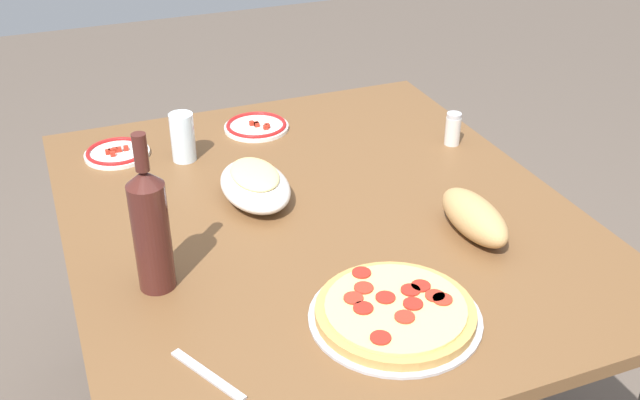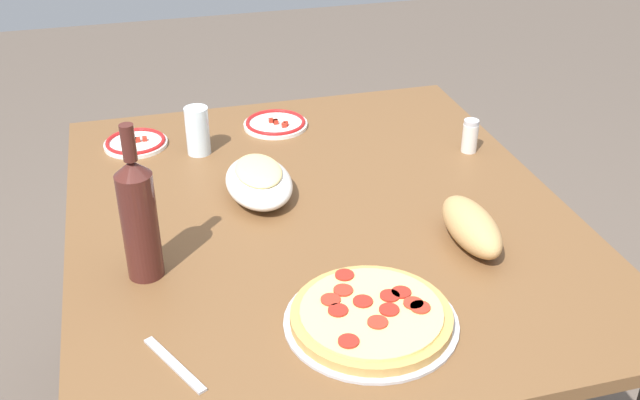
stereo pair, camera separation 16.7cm
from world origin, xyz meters
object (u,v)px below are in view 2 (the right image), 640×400
Objects in this scene: pepperoni_pizza at (371,317)px; bread_loaf at (471,226)px; wine_bottle at (139,217)px; spice_shaker at (470,136)px; water_glass at (198,131)px; side_plate_near at (275,124)px; side_plate_far at (136,143)px; dining_table at (320,250)px; baked_pasta_dish at (259,180)px.

pepperoni_pizza is 1.45× the size of bread_loaf.
wine_bottle reaches higher than spice_shaker.
side_plate_near is (0.11, -0.22, -0.05)m from water_glass.
side_plate_far is (0.08, 0.16, -0.05)m from water_glass.
water_glass is (0.36, 0.22, 0.17)m from dining_table.
side_plate_far is (0.59, -0.01, -0.12)m from wine_bottle.
pepperoni_pizza reaches higher than dining_table.
side_plate_far is at bearing 37.50° from baked_pasta_dish.
baked_pasta_dish is 1.93× the size of water_glass.
side_plate_near is at bearing -32.66° from wine_bottle.
dining_table is 0.60m from side_plate_far.
wine_bottle is 0.60m from side_plate_far.
pepperoni_pizza is 0.75m from spice_shaker.
bread_loaf is (-0.20, -0.27, 0.15)m from dining_table.
side_plate_near is at bearing -0.78° from pepperoni_pizza.
side_plate_far is (0.45, 0.38, 0.11)m from dining_table.
pepperoni_pizza is 2.53× the size of water_glass.
side_plate_far is at bearing 61.53° from water_glass.
side_plate_far is (0.34, 0.26, -0.03)m from baked_pasta_dish.
baked_pasta_dish is at bearing -157.52° from water_glass.
baked_pasta_dish reaches higher than side_plate_far.
water_glass is at bearing 15.47° from pepperoni_pizza.
wine_bottle is at bearing 131.91° from baked_pasta_dish.
wine_bottle is 1.83× the size of side_plate_near.
dining_table is at bearing -132.37° from baked_pasta_dish.
wine_bottle is 1.48× the size of bread_loaf.
pepperoni_pizza is at bearing -164.53° from water_glass.
side_plate_near is at bearing -64.58° from water_glass.
side_plate_far is 0.76× the size of bread_loaf.
bread_loaf is at bearing -55.52° from pepperoni_pizza.
side_plate_near is (0.36, -0.12, -0.03)m from baked_pasta_dish.
bread_loaf is at bearing -128.87° from baked_pasta_dish.
wine_bottle is 1.95× the size of side_plate_far.
spice_shaker is (-0.17, -0.67, -0.02)m from water_glass.
side_plate_near is at bearing -17.76° from baked_pasta_dish.
pepperoni_pizza is 0.51m from baked_pasta_dish.
spice_shaker is at bearing -66.89° from dining_table.
water_glass reaches higher than dining_table.
water_glass is 0.25m from side_plate_near.
wine_bottle is 0.67m from bread_loaf.
side_plate_near is at bearing 58.34° from spice_shaker.
bread_loaf is 0.43m from spice_shaker.
spice_shaker is at bearing -68.49° from wine_bottle.
wine_bottle is (-0.14, 0.39, 0.24)m from dining_table.
water_glass is at bearing 22.48° from baked_pasta_dish.
wine_bottle reaches higher than side_plate_far.
water_glass reaches higher than side_plate_near.
bread_loaf reaches higher than dining_table.
wine_bottle reaches higher than pepperoni_pizza.
wine_bottle is 2.58× the size of water_glass.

